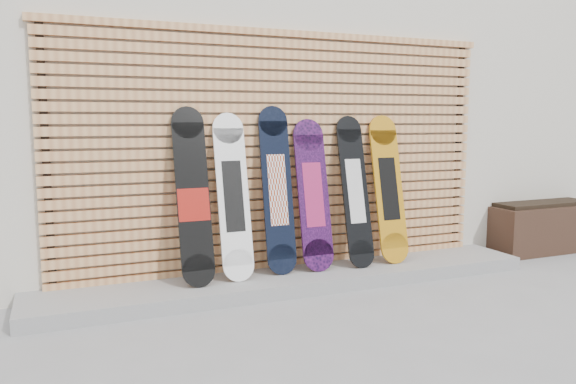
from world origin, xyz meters
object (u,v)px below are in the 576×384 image
at_px(snowboard_1, 233,196).
at_px(snowboard_5, 389,189).
at_px(snowboard_0, 193,197).
at_px(snowboard_3, 313,195).
at_px(snowboard_2, 277,190).
at_px(planter_box, 539,227).
at_px(snowboard_4, 355,191).

xyz_separation_m(snowboard_1, snowboard_5, (1.57, -0.00, -0.01)).
relative_size(snowboard_0, snowboard_5, 1.05).
distance_m(snowboard_0, snowboard_1, 0.36).
relative_size(snowboard_0, snowboard_3, 1.08).
bearing_deg(snowboard_2, snowboard_1, -176.24).
xyz_separation_m(planter_box, snowboard_0, (-4.02, -0.11, 0.57)).
bearing_deg(planter_box, snowboard_0, -178.38).
bearing_deg(planter_box, snowboard_4, -177.61).
xyz_separation_m(planter_box, snowboard_1, (-3.66, -0.09, 0.55)).
bearing_deg(planter_box, snowboard_5, -177.42).
bearing_deg(snowboard_3, snowboard_5, -0.86).
relative_size(snowboard_2, snowboard_4, 1.06).
relative_size(snowboard_4, snowboard_5, 1.00).
distance_m(snowboard_3, snowboard_4, 0.43).
bearing_deg(snowboard_1, snowboard_0, -176.67).
height_order(snowboard_3, snowboard_5, snowboard_5).
height_order(snowboard_2, snowboard_4, snowboard_2).
xyz_separation_m(planter_box, snowboard_5, (-2.09, -0.09, 0.54)).
relative_size(snowboard_3, snowboard_5, 0.97).
bearing_deg(snowboard_5, snowboard_3, 179.14).
height_order(snowboard_2, snowboard_5, snowboard_2).
relative_size(planter_box, snowboard_2, 0.85).
relative_size(planter_box, snowboard_1, 0.89).
bearing_deg(snowboard_4, snowboard_3, 177.19).
distance_m(snowboard_2, snowboard_5, 1.15).
height_order(snowboard_1, snowboard_3, snowboard_1).
distance_m(snowboard_3, snowboard_5, 0.80).
distance_m(snowboard_0, snowboard_3, 1.13).
distance_m(snowboard_0, snowboard_2, 0.78).
xyz_separation_m(snowboard_4, snowboard_5, (0.38, 0.01, 0.00)).
xyz_separation_m(snowboard_1, snowboard_3, (0.77, 0.01, -0.03)).
height_order(planter_box, snowboard_5, snowboard_5).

